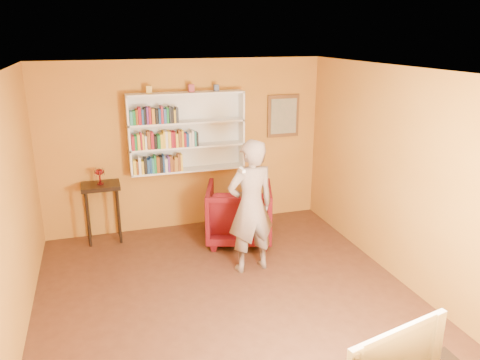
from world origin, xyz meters
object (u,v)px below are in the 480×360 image
at_px(person, 251,207).
at_px(television, 386,353).
at_px(console_table, 101,194).
at_px(armchair, 239,213).
at_px(ruby_lustre, 99,173).
at_px(bookshelf, 186,132).

relative_size(person, television, 1.90).
bearing_deg(television, console_table, 100.26).
distance_m(console_table, person, 2.41).
bearing_deg(television, armchair, 76.23).
height_order(ruby_lustre, television, ruby_lustre).
distance_m(ruby_lustre, armchair, 2.17).
xyz_separation_m(console_table, armchair, (1.98, -0.61, -0.31)).
relative_size(console_table, television, 0.96).
height_order(console_table, armchair, console_table).
relative_size(console_table, ruby_lustre, 3.88).
relative_size(armchair, person, 0.55).
distance_m(bookshelf, console_table, 1.60).
relative_size(bookshelf, ruby_lustre, 7.63).
relative_size(ruby_lustre, person, 0.13).
xyz_separation_m(console_table, television, (1.92, -4.50, 0.06)).
bearing_deg(bookshelf, person, -73.49).
height_order(console_table, ruby_lustre, ruby_lustre).
relative_size(console_table, armchair, 0.93).
bearing_deg(ruby_lustre, person, -39.48).
bearing_deg(console_table, bookshelf, 6.71).
relative_size(bookshelf, console_table, 1.97).
distance_m(console_table, ruby_lustre, 0.33).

